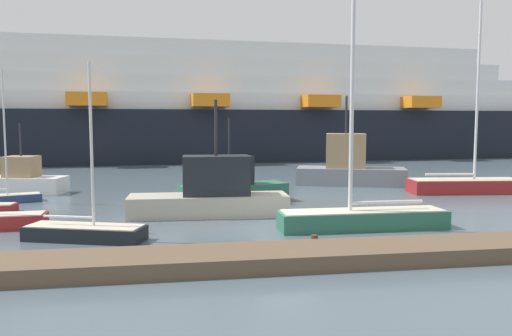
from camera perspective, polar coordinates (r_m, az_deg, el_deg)
The scene contains 11 objects.
ground_plane at distance 22.17m, azimuth 3.48°, elevation -6.63°, with size 600.00×600.00×0.00m, color #4C5B66.
dock_pier at distance 16.96m, azimuth 7.69°, elevation -9.51°, with size 26.09×2.55×0.62m.
sailboat_1 at distance 20.85m, azimuth -18.44°, elevation -6.65°, with size 4.78×2.78×6.75m.
sailboat_2 at distance 22.29m, azimuth 11.76°, elevation -5.21°, with size 7.19×1.63×10.28m.
sailboat_3 at distance 35.10m, azimuth 22.23°, elevation -1.62°, with size 7.21×2.80×11.89m.
sailboat_5 at distance 31.84m, azimuth -26.45°, elevation -2.87°, with size 4.29×2.28×7.37m.
fishing_boat_0 at distance 35.60m, azimuth -24.86°, elevation -1.28°, with size 6.19×3.29×4.41m.
fishing_boat_1 at distance 28.51m, azimuth -2.61°, elevation -2.01°, with size 6.23×3.43×4.72m.
fishing_boat_2 at distance 37.15m, azimuth 10.28°, elevation 0.09°, with size 8.05×4.99×6.30m.
fishing_boat_3 at distance 24.83m, azimuth -4.98°, elevation -2.89°, with size 7.70×2.48×5.56m.
cruise_ship at distance 60.82m, azimuth -12.01°, elevation 6.44°, with size 104.64×21.85×18.39m.
Camera 1 is at (-4.88, -21.13, 4.59)m, focal length 36.03 mm.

